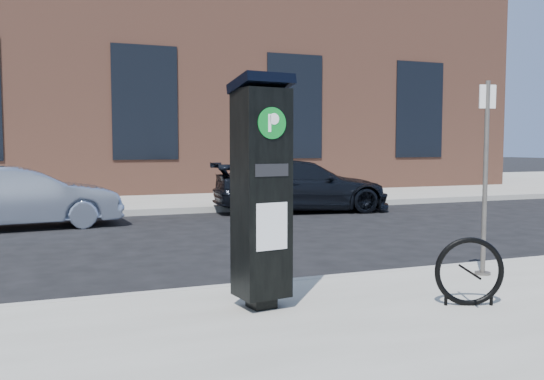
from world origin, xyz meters
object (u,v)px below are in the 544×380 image
sign_pole (485,179)px  car_silver (22,198)px  parking_kiosk (261,190)px  bike_rack (469,272)px  car_dark (302,186)px

sign_pole → car_silver: sign_pole is taller
parking_kiosk → bike_rack: parking_kiosk is taller
car_dark → car_silver: bearing=103.8°
bike_rack → car_silver: bearing=138.6°
bike_rack → sign_pole: bearing=65.1°
bike_rack → parking_kiosk: bearing=-178.0°
parking_kiosk → sign_pole: 2.98m
parking_kiosk → car_silver: 8.03m
sign_pole → car_dark: bearing=93.9°
parking_kiosk → car_dark: 9.34m
bike_rack → car_dark: size_ratio=0.15×
car_silver → car_dark: car_dark is taller
parking_kiosk → car_silver: parking_kiosk is taller
parking_kiosk → car_silver: (-2.41, 7.63, -0.65)m
car_silver → car_dark: size_ratio=0.85×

